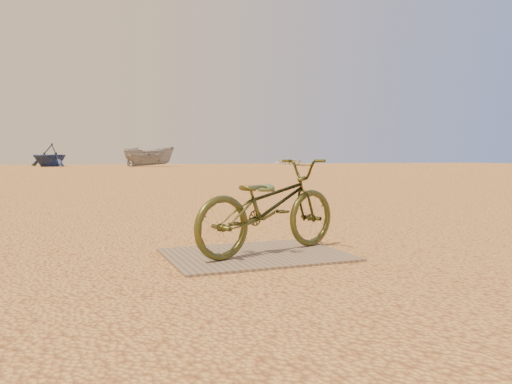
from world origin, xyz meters
name	(u,v)px	position (x,y,z in m)	size (l,w,h in m)	color
ground	(231,265)	(0.00, 0.00, 0.00)	(120.00, 120.00, 0.00)	#E0A253
plywood_board	(256,255)	(0.33, 0.28, 0.01)	(1.57, 1.15, 0.02)	#806754
bicycle	(269,206)	(0.46, 0.28, 0.45)	(0.56, 1.62, 0.85)	#42451C
boat_far_left	(50,155)	(-2.08, 46.93, 1.10)	(3.62, 4.19, 2.21)	navy
boat_mid_right	(149,157)	(6.63, 43.47, 0.94)	(1.83, 4.88, 1.89)	gray
boat_far_right	(291,161)	(24.28, 49.51, 0.43)	(2.96, 4.15, 0.86)	silver
kale_b	(266,191)	(3.72, 8.15, 0.00)	(0.47, 0.47, 0.26)	#5B734C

